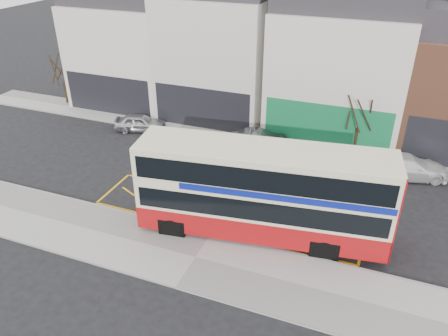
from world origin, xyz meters
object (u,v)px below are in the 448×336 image
at_px(car_grey, 260,140).
at_px(street_tree_left, 60,62).
at_px(bus_stop_post, 155,198).
at_px(car_silver, 140,123).
at_px(double_decker_bus, 263,192).
at_px(street_tree_right, 361,103).
at_px(car_white, 406,166).

distance_m(car_grey, street_tree_left, 17.98).
bearing_deg(bus_stop_post, car_silver, 126.68).
bearing_deg(double_decker_bus, car_grey, 99.59).
xyz_separation_m(double_decker_bus, car_silver, (-11.92, 8.60, -1.84)).
relative_size(car_silver, street_tree_right, 0.70).
distance_m(car_silver, street_tree_left, 9.36).
xyz_separation_m(car_silver, street_tree_left, (-8.53, 2.46, 2.97)).
bearing_deg(car_silver, double_decker_bus, -143.62).
distance_m(car_silver, car_grey, 9.09).
xyz_separation_m(double_decker_bus, street_tree_left, (-20.44, 11.06, 1.13)).
relative_size(car_silver, car_white, 0.75).
bearing_deg(car_grey, car_white, -112.87).
distance_m(double_decker_bus, car_white, 10.79).
bearing_deg(double_decker_bus, car_white, 44.65).
bearing_deg(street_tree_right, bus_stop_post, -124.25).
xyz_separation_m(bus_stop_post, street_tree_right, (8.17, 11.99, 1.68)).
distance_m(bus_stop_post, street_tree_right, 14.61).
bearing_deg(street_tree_right, car_white, -31.59).
bearing_deg(street_tree_left, car_white, -5.52).
bearing_deg(double_decker_bus, car_silver, 136.20).
bearing_deg(street_tree_left, car_grey, -6.78).
relative_size(street_tree_left, street_tree_right, 1.01).
distance_m(double_decker_bus, street_tree_left, 23.27).
bearing_deg(car_silver, street_tree_left, 56.15).
xyz_separation_m(bus_stop_post, car_grey, (2.08, 10.52, -1.25)).
distance_m(car_silver, street_tree_right, 15.55).
height_order(bus_stop_post, car_grey, bus_stop_post).
distance_m(double_decker_bus, car_grey, 9.58).
height_order(double_decker_bus, car_silver, double_decker_bus).
height_order(car_white, street_tree_left, street_tree_left).
height_order(bus_stop_post, car_white, bus_stop_post).
height_order(double_decker_bus, street_tree_left, street_tree_left).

